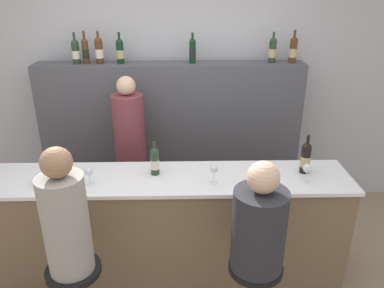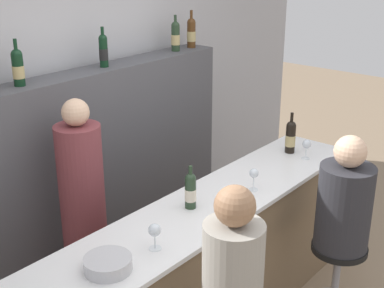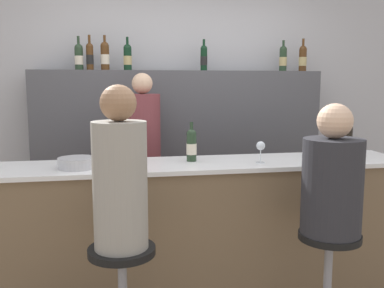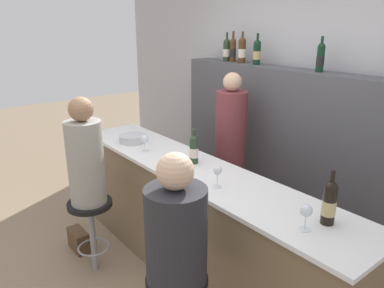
% 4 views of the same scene
% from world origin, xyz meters
% --- Properties ---
extents(wall_back, '(6.40, 0.05, 2.60)m').
position_xyz_m(wall_back, '(0.00, 1.66, 1.30)').
color(wall_back, '#B2B2B7').
rests_on(wall_back, ground_plane).
extents(bar_counter, '(2.93, 0.57, 0.99)m').
position_xyz_m(bar_counter, '(0.00, 0.26, 0.49)').
color(bar_counter, brown).
rests_on(bar_counter, ground_plane).
extents(back_bar_cabinet, '(2.75, 0.28, 1.66)m').
position_xyz_m(back_bar_cabinet, '(0.00, 1.44, 0.83)').
color(back_bar_cabinet, '#4C4C51').
rests_on(back_bar_cabinet, ground_plane).
extents(wine_bottle_counter_0, '(0.07, 0.07, 0.28)m').
position_xyz_m(wine_bottle_counter_0, '(-0.10, 0.32, 1.10)').
color(wine_bottle_counter_0, '#233823').
rests_on(wine_bottle_counter_0, bar_counter).
extents(wine_bottle_counter_1, '(0.08, 0.08, 0.32)m').
position_xyz_m(wine_bottle_counter_1, '(1.11, 0.32, 1.12)').
color(wine_bottle_counter_1, black).
rests_on(wine_bottle_counter_1, bar_counter).
extents(wine_bottle_backbar_0, '(0.08, 0.08, 0.30)m').
position_xyz_m(wine_bottle_backbar_0, '(-0.93, 1.44, 1.78)').
color(wine_bottle_backbar_0, '#233823').
rests_on(wine_bottle_backbar_0, back_bar_cabinet).
extents(wine_bottle_backbar_1, '(0.07, 0.07, 0.32)m').
position_xyz_m(wine_bottle_backbar_1, '(-0.83, 1.44, 1.78)').
color(wine_bottle_backbar_1, '#4C2D14').
rests_on(wine_bottle_backbar_1, back_bar_cabinet).
extents(wine_bottle_backbar_2, '(0.08, 0.08, 0.32)m').
position_xyz_m(wine_bottle_backbar_2, '(-0.70, 1.44, 1.79)').
color(wine_bottle_backbar_2, '#4C2D14').
rests_on(wine_bottle_backbar_2, back_bar_cabinet).
extents(wine_bottle_backbar_3, '(0.08, 0.08, 0.31)m').
position_xyz_m(wine_bottle_backbar_3, '(-0.49, 1.44, 1.78)').
color(wine_bottle_backbar_3, black).
rests_on(wine_bottle_backbar_3, back_bar_cabinet).
extents(wine_bottle_backbar_4, '(0.07, 0.07, 0.30)m').
position_xyz_m(wine_bottle_backbar_4, '(0.23, 1.44, 1.78)').
color(wine_bottle_backbar_4, black).
rests_on(wine_bottle_backbar_4, back_bar_cabinet).
extents(wine_bottle_backbar_5, '(0.07, 0.07, 0.30)m').
position_xyz_m(wine_bottle_backbar_5, '(1.03, 1.44, 1.78)').
color(wine_bottle_backbar_5, '#233823').
rests_on(wine_bottle_backbar_5, back_bar_cabinet).
extents(wine_bottle_backbar_6, '(0.08, 0.08, 0.32)m').
position_xyz_m(wine_bottle_backbar_6, '(1.24, 1.44, 1.79)').
color(wine_bottle_backbar_6, '#4C2D14').
rests_on(wine_bottle_backbar_6, back_bar_cabinet).
extents(wine_glass_0, '(0.07, 0.07, 0.15)m').
position_xyz_m(wine_glass_0, '(-0.58, 0.16, 1.09)').
color(wine_glass_0, silver).
rests_on(wine_glass_0, bar_counter).
extents(wine_glass_1, '(0.06, 0.06, 0.15)m').
position_xyz_m(wine_glass_1, '(0.36, 0.16, 1.10)').
color(wine_glass_1, silver).
rests_on(wine_glass_1, bar_counter).
extents(wine_glass_2, '(0.07, 0.07, 0.15)m').
position_xyz_m(wine_glass_2, '(1.08, 0.16, 1.10)').
color(wine_glass_2, silver).
rests_on(wine_glass_2, bar_counter).
extents(metal_bowl, '(0.25, 0.25, 0.07)m').
position_xyz_m(metal_bowl, '(-0.88, 0.21, 1.02)').
color(metal_bowl, '#B7B7BC').
rests_on(metal_bowl, bar_counter).
extents(bar_stool_left, '(0.37, 0.37, 0.65)m').
position_xyz_m(bar_stool_left, '(-0.61, -0.37, 0.51)').
color(bar_stool_left, gray).
rests_on(bar_stool_left, ground_plane).
extents(guest_seated_left, '(0.29, 0.29, 0.88)m').
position_xyz_m(guest_seated_left, '(-0.61, -0.37, 1.04)').
color(guest_seated_left, gray).
rests_on(guest_seated_left, bar_stool_left).
extents(bar_stool_right, '(0.37, 0.37, 0.65)m').
position_xyz_m(bar_stool_right, '(0.62, -0.37, 0.51)').
color(bar_stool_right, gray).
rests_on(bar_stool_right, ground_plane).
extents(guest_seated_right, '(0.35, 0.35, 0.77)m').
position_xyz_m(guest_seated_right, '(0.62, -0.37, 0.97)').
color(guest_seated_right, '#28282D').
rests_on(guest_seated_right, bar_stool_right).
extents(bartender, '(0.30, 0.30, 1.62)m').
position_xyz_m(bartender, '(-0.39, 1.01, 0.76)').
color(bartender, brown).
rests_on(bartender, ground_plane).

